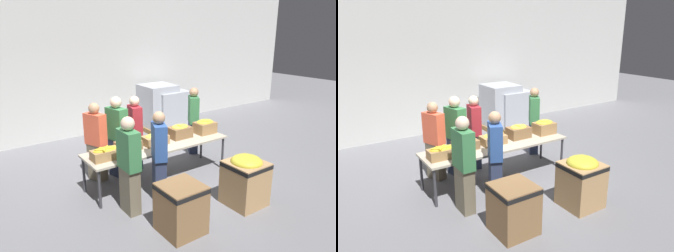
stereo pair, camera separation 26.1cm
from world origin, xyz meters
TOP-DOWN VIEW (x-y plane):
  - ground_plane at (0.00, 0.00)m, footprint 30.00×30.00m
  - wall_back at (0.00, 3.57)m, footprint 16.00×0.08m
  - sorting_table at (0.00, 0.00)m, footprint 2.96×0.82m
  - banana_box_0 at (-1.16, -0.08)m, footprint 0.50×0.29m
  - banana_box_1 at (-0.62, 0.10)m, footprint 0.48×0.28m
  - banana_box_2 at (-0.03, 0.06)m, footprint 0.50×0.30m
  - banana_box_3 at (0.60, 0.10)m, footprint 0.46×0.32m
  - banana_box_4 at (1.23, 0.03)m, footprint 0.43×0.33m
  - volunteer_0 at (1.52, 0.78)m, footprint 0.41×0.48m
  - volunteer_1 at (-0.40, -0.62)m, footprint 0.37×0.48m
  - volunteer_2 at (-1.05, -0.73)m, footprint 0.23×0.44m
  - volunteer_3 at (-0.99, 0.70)m, footprint 0.35×0.47m
  - volunteer_4 at (-0.07, 0.79)m, footprint 0.30×0.46m
  - volunteer_5 at (-0.57, 0.63)m, footprint 0.32×0.48m
  - donation_bin_0 at (-0.70, -1.64)m, footprint 0.61×0.61m
  - donation_bin_1 at (0.68, -1.64)m, footprint 0.63×0.63m
  - pallet_stack_0 at (2.19, 2.77)m, footprint 1.12×1.12m
  - pallet_stack_1 at (1.86, 2.82)m, footprint 1.02×1.02m

SIDE VIEW (x-z plane):
  - ground_plane at x=0.00m, z-range 0.00..0.00m
  - donation_bin_0 at x=-0.70m, z-range 0.03..0.79m
  - donation_bin_1 at x=0.68m, z-range 0.03..0.92m
  - pallet_stack_0 at x=2.19m, z-range -0.01..1.13m
  - pallet_stack_1 at x=1.86m, z-range -0.01..1.33m
  - sorting_table at x=0.00m, z-range 0.33..1.07m
  - volunteer_3 at x=-0.99m, z-range 0.00..1.58m
  - volunteer_4 at x=-0.07m, z-range 0.00..1.58m
  - volunteer_0 at x=1.52m, z-range 0.00..1.59m
  - volunteer_1 at x=-0.40m, z-range 0.00..1.60m
  - volunteer_2 at x=-1.05m, z-range 0.00..1.64m
  - volunteer_5 at x=-0.57m, z-range -0.01..1.65m
  - banana_box_2 at x=-0.03m, z-range 0.73..0.97m
  - banana_box_1 at x=-0.62m, z-range 0.74..0.97m
  - banana_box_0 at x=-1.16m, z-range 0.73..0.98m
  - banana_box_3 at x=0.60m, z-range 0.73..1.03m
  - banana_box_4 at x=1.23m, z-range 0.74..1.06m
  - wall_back at x=0.00m, z-range 0.00..4.00m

